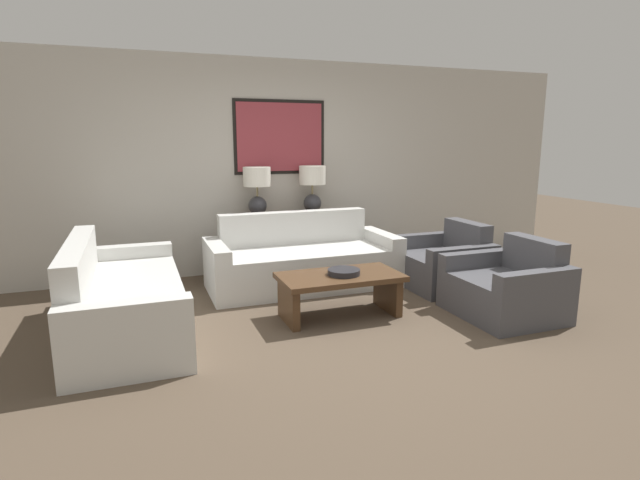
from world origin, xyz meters
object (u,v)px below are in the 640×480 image
object	(u,v)px
table_lamp_right	(312,185)
armchair_near_back_wall	(444,264)
console_table	(286,244)
decorative_bowl	(344,272)
armchair_near_camera	(507,289)
couch_by_back_wall	(302,262)
couch_by_side	(122,301)
table_lamp_left	(257,186)
coffee_table	(340,286)

from	to	relation	value
table_lamp_right	armchair_near_back_wall	size ratio (longest dim) A/B	0.64
console_table	table_lamp_right	distance (m)	0.82
decorative_bowl	armchair_near_camera	size ratio (longest dim) A/B	0.32
table_lamp_right	couch_by_back_wall	world-z (taller)	table_lamp_right
console_table	couch_by_side	distance (m)	2.41
couch_by_side	decorative_bowl	world-z (taller)	couch_by_side
table_lamp_left	table_lamp_right	world-z (taller)	same
console_table	couch_by_side	xyz separation A→B (m)	(-1.93, -1.43, -0.08)
console_table	armchair_near_back_wall	xyz separation A→B (m)	(1.53, -1.23, -0.11)
table_lamp_left	couch_by_back_wall	size ratio (longest dim) A/B	0.28
couch_by_back_wall	couch_by_side	distance (m)	2.08
console_table	table_lamp_right	world-z (taller)	table_lamp_right
couch_by_side	coffee_table	xyz separation A→B (m)	(1.94, -0.32, 0.02)
table_lamp_right	armchair_near_camera	bearing A→B (deg)	-62.74
armchair_near_camera	coffee_table	bearing A→B (deg)	160.98
table_lamp_right	armchair_near_camera	world-z (taller)	table_lamp_right
table_lamp_right	armchair_near_back_wall	world-z (taller)	table_lamp_right
coffee_table	couch_by_back_wall	bearing A→B (deg)	90.48
console_table	table_lamp_left	distance (m)	0.82
table_lamp_left	coffee_table	size ratio (longest dim) A/B	0.53
table_lamp_left	table_lamp_right	bearing A→B (deg)	0.00
console_table	armchair_near_back_wall	size ratio (longest dim) A/B	1.32
couch_by_side	coffee_table	size ratio (longest dim) A/B	1.86
table_lamp_right	coffee_table	world-z (taller)	table_lamp_right
armchair_near_camera	couch_by_side	bearing A→B (deg)	166.33
table_lamp_left	couch_by_back_wall	distance (m)	1.11
table_lamp_right	coffee_table	distance (m)	1.96
console_table	coffee_table	world-z (taller)	console_table
table_lamp_left	armchair_near_camera	world-z (taller)	table_lamp_left
couch_by_side	armchair_near_camera	bearing A→B (deg)	-13.67
table_lamp_right	decorative_bowl	world-z (taller)	table_lamp_right
decorative_bowl	armchair_near_camera	world-z (taller)	armchair_near_camera
couch_by_back_wall	decorative_bowl	bearing A→B (deg)	-88.04
couch_by_back_wall	armchair_near_camera	size ratio (longest dim) A/B	2.24
armchair_near_back_wall	couch_by_back_wall	bearing A→B (deg)	159.50
console_table	table_lamp_left	bearing A→B (deg)	180.00
table_lamp_right	console_table	bearing A→B (deg)	180.00
armchair_near_back_wall	table_lamp_left	bearing A→B (deg)	146.97
armchair_near_camera	decorative_bowl	bearing A→B (deg)	161.39
couch_by_side	coffee_table	distance (m)	1.97
couch_by_back_wall	armchair_near_back_wall	xyz separation A→B (m)	(1.53, -0.57, -0.02)
couch_by_back_wall	decorative_bowl	xyz separation A→B (m)	(0.04, -1.12, 0.16)
console_table	armchair_near_camera	xyz separation A→B (m)	(1.53, -2.28, -0.11)
table_lamp_left	armchair_near_back_wall	distance (m)	2.41
couch_by_side	decorative_bowl	bearing A→B (deg)	-9.78
table_lamp_left	coffee_table	distance (m)	1.96
decorative_bowl	armchair_near_back_wall	bearing A→B (deg)	20.12
armchair_near_camera	table_lamp_left	bearing A→B (deg)	129.67
table_lamp_right	coffee_table	bearing A→B (deg)	-101.25
table_lamp_left	coffee_table	xyz separation A→B (m)	(0.37, -1.75, -0.80)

